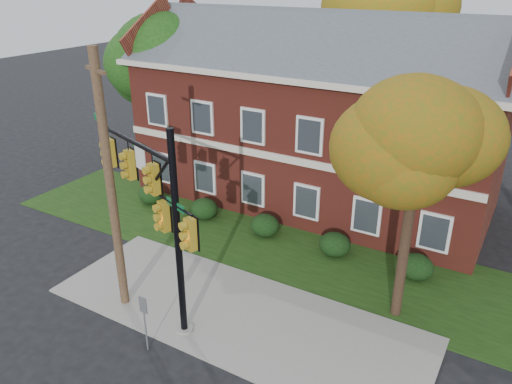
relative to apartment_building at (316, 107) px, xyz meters
The scene contains 15 objects.
ground 13.11m from the apartment_building, 80.50° to the right, with size 120.00×120.00×0.00m, color black.
sidewalk 12.18m from the apartment_building, 79.65° to the right, with size 14.00×5.00×0.08m, color gray.
grass_strip 8.01m from the apartment_building, 71.43° to the right, with size 30.00×6.00×0.04m, color #193811.
apartment_building is the anchor object (origin of this frame).
hedge_far_left 9.82m from the apartment_building, 143.11° to the right, with size 1.40×1.26×1.05m, color black.
hedge_left 7.73m from the apartment_building, 123.67° to the right, with size 1.40×1.26×1.05m, color black.
hedge_center 6.89m from the apartment_building, 90.00° to the right, with size 1.40×1.26×1.05m, color black.
hedge_right 7.73m from the apartment_building, 56.33° to the right, with size 1.40×1.26×1.05m, color black.
hedge_far_right 9.82m from the apartment_building, 36.89° to the right, with size 1.40×1.26×1.05m, color black.
tree_near_right 10.97m from the apartment_building, 48.23° to the right, with size 4.50×4.25×8.58m.
tree_left_rear 9.94m from the apartment_building, behind, with size 5.40×5.10×8.88m.
tree_far_rear 8.84m from the apartment_building, 80.29° to the left, with size 6.84×6.46×11.52m.
traffic_signal 12.21m from the apartment_building, 91.10° to the right, with size 6.22×2.39×7.31m.
utility_pole 12.63m from the apartment_building, 98.78° to the right, with size 1.39×0.64×9.39m.
sign_post 14.42m from the apartment_building, 87.95° to the right, with size 0.30×0.06×2.07m.
Camera 1 is at (8.14, -11.31, 11.45)m, focal length 35.00 mm.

